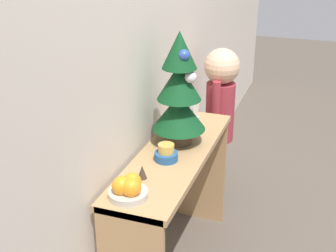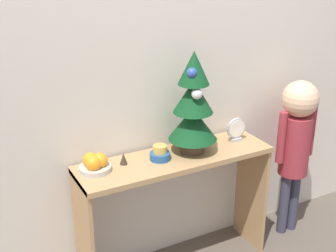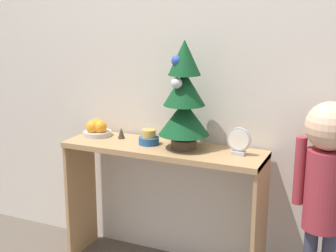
# 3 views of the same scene
# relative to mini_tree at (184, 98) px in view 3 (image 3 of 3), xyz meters

# --- Properties ---
(back_wall) EXTENTS (7.00, 0.05, 2.50)m
(back_wall) POSITION_rel_mini_tree_xyz_m (-0.12, 0.19, 0.24)
(back_wall) COLOR beige
(back_wall) RESTS_ON ground_plane
(console_table) EXTENTS (1.12, 0.32, 0.73)m
(console_table) POSITION_rel_mini_tree_xyz_m (-0.12, -0.01, -0.45)
(console_table) COLOR tan
(console_table) RESTS_ON ground_plane
(mini_tree) EXTENTS (0.27, 0.27, 0.58)m
(mini_tree) POSITION_rel_mini_tree_xyz_m (0.00, 0.00, 0.00)
(mini_tree) COLOR #4C3828
(mini_tree) RESTS_ON console_table
(fruit_bowl) EXTENTS (0.17, 0.17, 0.10)m
(fruit_bowl) POSITION_rel_mini_tree_xyz_m (-0.56, 0.03, -0.23)
(fruit_bowl) COLOR #B7B2A8
(fruit_bowl) RESTS_ON console_table
(singing_bowl) EXTENTS (0.11, 0.11, 0.08)m
(singing_bowl) POSITION_rel_mini_tree_xyz_m (-0.21, -0.01, -0.24)
(singing_bowl) COLOR #235189
(singing_bowl) RESTS_ON console_table
(desk_clock) EXTENTS (0.12, 0.04, 0.14)m
(desk_clock) POSITION_rel_mini_tree_xyz_m (0.30, 0.00, -0.20)
(desk_clock) COLOR #B2B2B7
(desk_clock) RESTS_ON console_table
(figurine) EXTENTS (0.04, 0.04, 0.06)m
(figurine) POSITION_rel_mini_tree_xyz_m (-0.40, 0.04, -0.24)
(figurine) COLOR #382D23
(figurine) RESTS_ON console_table
(child_figure) EXTENTS (0.29, 0.23, 1.05)m
(child_figure) POSITION_rel_mini_tree_xyz_m (0.74, -0.04, -0.31)
(child_figure) COLOR #38384C
(child_figure) RESTS_ON ground_plane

